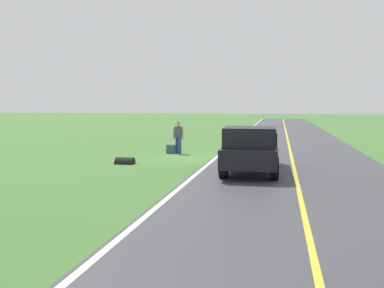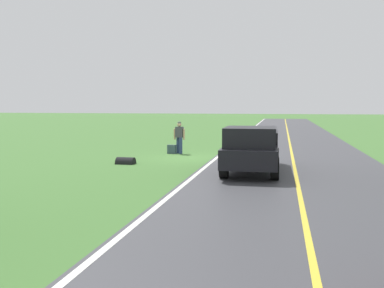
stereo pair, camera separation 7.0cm
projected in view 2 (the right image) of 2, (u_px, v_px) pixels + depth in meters
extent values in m
plane|color=#427033|center=(189.00, 158.00, 21.14)|extent=(200.00, 200.00, 0.00)
cube|color=#3D3D42|center=(293.00, 161.00, 20.09)|extent=(7.76, 120.00, 0.00)
cube|color=silver|center=(216.00, 158.00, 20.85)|extent=(0.16, 117.60, 0.00)
cube|color=gold|center=(293.00, 160.00, 20.09)|extent=(0.14, 117.60, 0.00)
cylinder|color=navy|center=(181.00, 146.00, 22.73)|extent=(0.18, 0.18, 0.88)
cylinder|color=navy|center=(178.00, 145.00, 23.02)|extent=(0.18, 0.18, 0.88)
cube|color=#3F3F47|center=(179.00, 132.00, 22.81)|extent=(0.41, 0.28, 0.58)
sphere|color=tan|center=(179.00, 125.00, 22.77)|extent=(0.23, 0.23, 0.23)
sphere|color=#4C564C|center=(179.00, 123.00, 22.76)|extent=(0.20, 0.20, 0.20)
cube|color=navy|center=(180.00, 131.00, 23.00)|extent=(0.33, 0.22, 0.44)
cylinder|color=tan|center=(184.00, 134.00, 22.73)|extent=(0.10, 0.10, 0.58)
cylinder|color=tan|center=(175.00, 134.00, 22.87)|extent=(0.10, 0.10, 0.58)
cube|color=#384C56|center=(172.00, 149.00, 22.95)|extent=(0.47, 0.22, 0.47)
cube|color=black|center=(252.00, 153.00, 16.82)|extent=(2.07, 5.43, 0.70)
cube|color=black|center=(250.00, 137.00, 15.59)|extent=(1.87, 2.18, 0.72)
cube|color=black|center=(250.00, 135.00, 15.58)|extent=(1.70, 1.32, 0.43)
cube|color=black|center=(276.00, 136.00, 17.64)|extent=(0.14, 3.03, 0.45)
cube|color=black|center=(231.00, 136.00, 18.00)|extent=(0.14, 3.03, 0.45)
cube|color=black|center=(255.00, 134.00, 19.30)|extent=(1.84, 0.12, 0.45)
cylinder|color=black|center=(275.00, 168.00, 14.97)|extent=(0.31, 0.80, 0.80)
cylinder|color=black|center=(224.00, 167.00, 15.32)|extent=(0.31, 0.80, 0.80)
cylinder|color=black|center=(275.00, 157.00, 18.19)|extent=(0.31, 0.80, 0.80)
cylinder|color=black|center=(233.00, 156.00, 18.54)|extent=(0.31, 0.80, 0.80)
cylinder|color=black|center=(126.00, 164.00, 18.99)|extent=(0.80, 0.60, 0.60)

